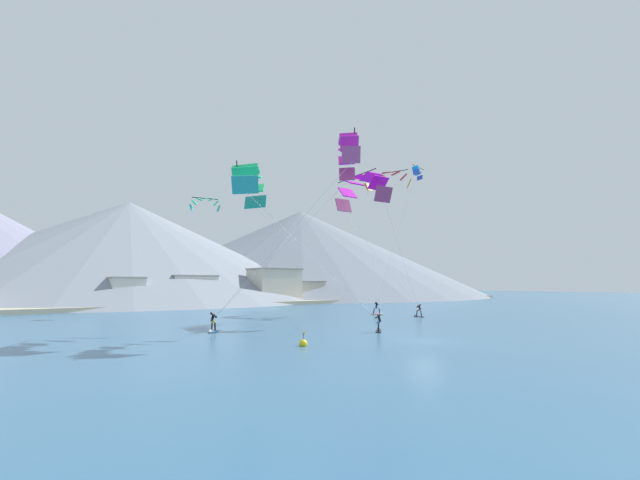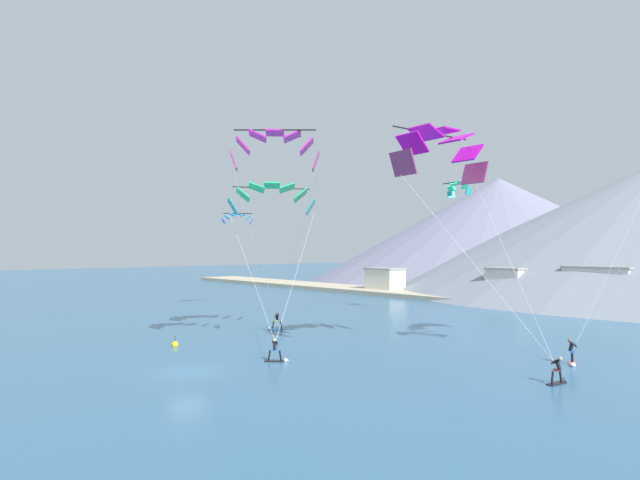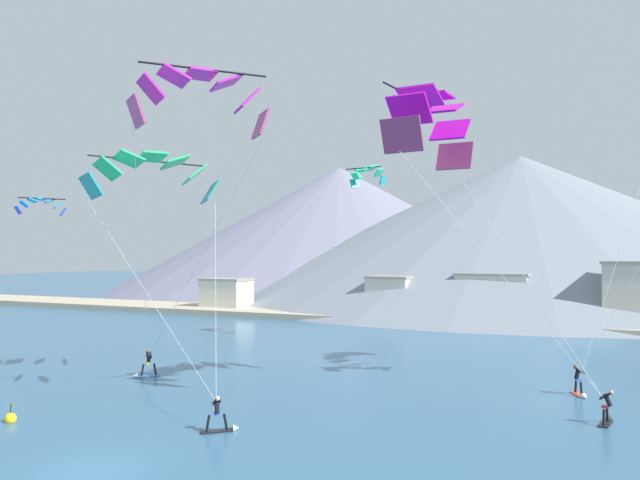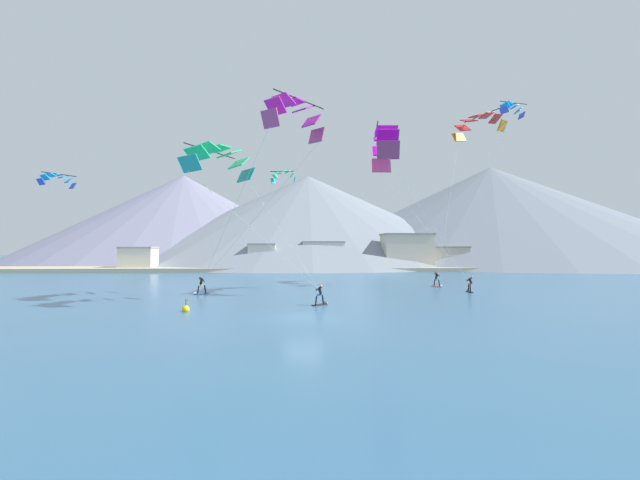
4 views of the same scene
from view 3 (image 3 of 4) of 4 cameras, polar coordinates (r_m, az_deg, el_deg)
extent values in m
plane|color=#336084|center=(26.10, -19.98, -19.09)|extent=(400.00, 400.00, 0.00)
cube|color=black|center=(29.67, -9.42, -16.86)|extent=(1.34, 1.32, 0.07)
cylinder|color=black|center=(29.51, -10.21, -16.16)|extent=(0.26, 0.25, 0.72)
cylinder|color=black|center=(29.64, -8.63, -16.10)|extent=(0.26, 0.25, 0.72)
cube|color=blue|center=(29.47, -9.42, -15.39)|extent=(0.38, 0.38, 0.12)
cylinder|color=black|center=(29.33, -9.39, -14.80)|extent=(0.41, 0.41, 0.61)
cylinder|color=black|center=(29.36, -9.66, -14.43)|extent=(0.42, 0.43, 0.40)
cylinder|color=black|center=(29.40, -9.19, -14.42)|extent=(0.42, 0.43, 0.40)
cylinder|color=black|center=(29.56, -9.48, -14.40)|extent=(0.40, 0.38, 0.03)
sphere|color=beige|center=(29.13, -9.35, -14.10)|extent=(0.22, 0.22, 0.22)
cone|color=white|center=(29.80, -7.70, -16.66)|extent=(0.47, 0.47, 0.36)
cube|color=#E54C33|center=(39.17, 22.56, -12.93)|extent=(0.99, 1.49, 0.07)
cylinder|color=black|center=(39.45, 22.34, -12.23)|extent=(0.22, 0.28, 0.77)
cylinder|color=black|center=(38.73, 22.77, -12.44)|extent=(0.22, 0.28, 0.77)
cube|color=blue|center=(39.01, 22.55, -11.73)|extent=(0.39, 0.36, 0.12)
cylinder|color=black|center=(38.93, 22.46, -11.24)|extent=(0.42, 0.35, 0.65)
cylinder|color=black|center=(39.05, 22.53, -10.93)|extent=(0.54, 0.30, 0.42)
cylinder|color=black|center=(38.82, 22.67, -10.99)|extent=(0.54, 0.30, 0.42)
cylinder|color=black|center=(39.00, 22.85, -10.99)|extent=(0.24, 0.49, 0.03)
sphere|color=brown|center=(38.83, 22.33, -10.64)|extent=(0.23, 0.23, 0.23)
cone|color=white|center=(38.37, 23.05, -13.07)|extent=(0.45, 0.42, 0.36)
cube|color=#337FDB|center=(43.07, -15.39, -11.90)|extent=(1.30, 1.36, 0.07)
cylinder|color=black|center=(43.04, -14.85, -11.35)|extent=(0.26, 0.27, 0.76)
cylinder|color=black|center=(42.95, -15.92, -11.37)|extent=(0.26, 0.27, 0.76)
cube|color=yellow|center=(42.92, -15.38, -10.81)|extent=(0.40, 0.40, 0.12)
cylinder|color=black|center=(42.95, -15.39, -10.34)|extent=(0.45, 0.44, 0.65)
cylinder|color=black|center=(42.83, -15.21, -10.12)|extent=(0.46, 0.44, 0.42)
cylinder|color=black|center=(42.81, -15.54, -10.13)|extent=(0.46, 0.44, 0.42)
cylinder|color=black|center=(42.65, -15.35, -10.20)|extent=(0.38, 0.40, 0.03)
sphere|color=brown|center=(43.01, -15.41, -9.78)|extent=(0.23, 0.23, 0.23)
cone|color=white|center=(42.97, -16.57, -11.83)|extent=(0.47, 0.46, 0.36)
cube|color=black|center=(33.31, 24.65, -15.02)|extent=(0.68, 1.49, 0.07)
cylinder|color=black|center=(32.84, 24.52, -14.52)|extent=(0.16, 0.26, 0.73)
cylinder|color=black|center=(33.60, 24.77, -14.21)|extent=(0.16, 0.26, 0.73)
cube|color=red|center=(33.13, 24.64, -13.69)|extent=(0.34, 0.28, 0.12)
cylinder|color=black|center=(33.04, 24.81, -13.14)|extent=(0.46, 0.28, 0.62)
cylinder|color=black|center=(32.91, 24.60, -12.88)|extent=(0.53, 0.17, 0.40)
cylinder|color=black|center=(33.14, 24.67, -12.80)|extent=(0.53, 0.17, 0.40)
cylinder|color=black|center=(33.06, 24.32, -12.88)|extent=(0.12, 0.52, 0.03)
sphere|color=tan|center=(32.94, 25.08, -12.51)|extent=(0.22, 0.22, 0.22)
cone|color=white|center=(34.13, 24.93, -14.57)|extent=(0.41, 0.36, 0.36)
cube|color=teal|center=(38.62, -20.21, 4.66)|extent=(2.32, 1.71, 1.49)
cube|color=#20C86E|center=(39.06, -18.86, 6.17)|extent=(2.49, 2.05, 1.26)
cube|color=#20C86E|center=(39.50, -17.08, 7.10)|extent=(2.56, 2.30, 0.89)
cube|color=#20C86E|center=(39.90, -15.08, 7.36)|extent=(2.56, 2.42, 0.41)
cube|color=#20C86E|center=(40.21, -13.10, 6.93)|extent=(2.48, 2.44, 0.89)
cube|color=#20C86E|center=(40.40, -11.35, 5.89)|extent=(2.31, 2.33, 1.26)
cube|color=teal|center=(40.45, -10.02, 4.34)|extent=(2.07, 2.09, 1.49)
cylinder|color=black|center=(40.77, -15.42, 6.99)|extent=(3.48, 6.72, 0.10)
cylinder|color=silver|center=(33.42, -15.89, -4.16)|extent=(11.18, 2.94, 10.04)
cylinder|color=silver|center=(34.57, -9.52, -4.09)|extent=(6.68, 9.41, 10.04)
cylinder|color=silver|center=(41.99, 26.46, 1.62)|extent=(5.16, 7.13, 17.35)
cube|color=#AD417D|center=(32.59, -5.46, 10.50)|extent=(1.50, 1.46, 1.40)
cube|color=#CA1FAB|center=(32.68, -6.67, 12.55)|extent=(1.80, 1.81, 1.19)
cube|color=#CA1FAB|center=(32.57, -8.57, 14.02)|extent=(2.00, 2.02, 0.77)
cube|color=#CA1FAB|center=(32.29, -10.88, 14.68)|extent=(2.07, 2.05, 0.23)
cube|color=#CA1FAB|center=(31.86, -13.23, 14.39)|extent=(2.04, 1.96, 0.77)
cube|color=#CA1FAB|center=(31.37, -15.21, 13.17)|extent=(1.88, 1.69, 1.19)
cube|color=#AD417D|center=(30.89, -16.48, 11.20)|extent=(1.61, 1.30, 1.40)
cylinder|color=black|center=(31.67, -10.52, 15.09)|extent=(4.20, 4.71, 0.10)
cylinder|color=silver|center=(36.89, -10.95, -1.77)|extent=(11.25, 4.49, 12.66)
cylinder|color=silver|center=(36.11, -15.94, -1.75)|extent=(7.28, 9.68, 12.66)
cube|color=#8E3364|center=(31.39, 7.48, 9.49)|extent=(2.18, 0.97, 1.70)
cube|color=#C70BBB|center=(32.46, 8.17, 11.72)|extent=(2.24, 1.53, 1.39)
cube|color=#C70BBB|center=(33.91, 9.14, 12.84)|extent=(2.28, 1.88, 0.85)
cube|color=#C70BBB|center=(35.47, 10.18, 12.78)|extent=(2.29, 1.96, 0.17)
cube|color=#C70BBB|center=(36.89, 11.11, 11.69)|extent=(2.28, 1.84, 0.85)
cube|color=#C70BBB|center=(37.96, 11.81, 9.83)|extent=(2.24, 1.46, 1.39)
cube|color=#8E3364|center=(38.55, 12.21, 7.50)|extent=(2.19, 0.87, 1.70)
cylinder|color=black|center=(35.82, 8.72, 12.67)|extent=(1.09, 7.74, 0.10)
cylinder|color=silver|center=(31.19, 16.02, -2.76)|extent=(8.88, 3.25, 11.77)
cylinder|color=silver|center=(35.15, 17.78, -2.58)|extent=(8.04, 4.97, 11.77)
cube|color=teal|center=(55.97, 5.79, 5.46)|extent=(0.48, 0.99, 0.90)
cube|color=#2AEB9E|center=(56.19, 5.38, 6.14)|extent=(0.79, 1.09, 0.85)
cube|color=#2AEB9E|center=(56.61, 4.82, 6.56)|extent=(1.02, 1.14, 0.65)
cube|color=#2AEB9E|center=(57.16, 4.23, 6.66)|extent=(1.13, 1.16, 0.33)
cube|color=#2AEB9E|center=(57.72, 3.70, 6.41)|extent=(1.16, 1.11, 0.65)
cube|color=#2AEB9E|center=(58.20, 3.34, 5.88)|extent=(1.07, 1.01, 0.85)
cube|color=teal|center=(58.51, 3.20, 5.16)|extent=(0.84, 0.87, 0.90)
cylinder|color=black|center=(56.87, 3.95, 6.60)|extent=(3.54, 0.70, 0.10)
cube|color=blue|center=(59.90, -22.42, 2.40)|extent=(1.01, 0.92, 0.75)
cube|color=#1390DD|center=(59.87, -22.88, 2.93)|extent=(1.09, 1.05, 0.64)
cube|color=#1390DD|center=(59.78, -23.47, 3.29)|extent=(1.15, 1.11, 0.45)
cube|color=#1390DD|center=(59.64, -24.15, 3.42)|extent=(1.16, 1.10, 0.20)
cube|color=#1390DD|center=(59.47, -24.82, 3.32)|extent=(1.15, 1.07, 0.45)
cube|color=#1390DD|center=(59.28, -25.42, 3.00)|extent=(1.12, 0.97, 0.64)
cube|color=blue|center=(59.10, -25.87, 2.48)|extent=(1.05, 0.80, 0.75)
cylinder|color=black|center=(59.25, -24.06, 3.49)|extent=(2.15, 3.24, 0.10)
sphere|color=yellow|center=(34.21, -26.44, -14.43)|extent=(0.56, 0.56, 0.56)
cylinder|color=black|center=(34.10, -26.43, -13.61)|extent=(0.04, 0.04, 0.44)
cube|color=yellow|center=(33.99, -26.34, -13.34)|extent=(0.18, 0.01, 0.12)
cube|color=#BCAD8E|center=(74.02, 11.60, -7.18)|extent=(180.00, 10.00, 0.70)
cube|color=silver|center=(87.86, -8.55, -5.07)|extent=(6.18, 4.51, 4.29)
cube|color=#99958B|center=(87.73, -8.55, -3.58)|extent=(6.43, 4.69, 0.30)
cube|color=silver|center=(77.35, 15.57, -5.15)|extent=(8.26, 4.71, 5.40)
cube|color=#99958B|center=(77.20, 15.56, -3.04)|extent=(8.59, 4.90, 0.30)
cube|color=silver|center=(78.66, 6.57, -5.29)|extent=(5.22, 5.13, 4.94)
cube|color=#99958B|center=(78.52, 6.56, -3.39)|extent=(5.43, 5.34, 0.30)
cone|color=gray|center=(119.43, 17.89, 1.18)|extent=(110.82, 110.82, 25.91)
cone|color=gray|center=(135.60, 1.78, 1.03)|extent=(97.54, 97.54, 26.82)
camera|label=1|loc=(43.00, -69.12, -5.59)|focal=24.00mm
camera|label=2|loc=(12.55, 104.37, -0.45)|focal=28.00mm
camera|label=4|loc=(21.09, -96.01, -8.83)|focal=24.00mm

